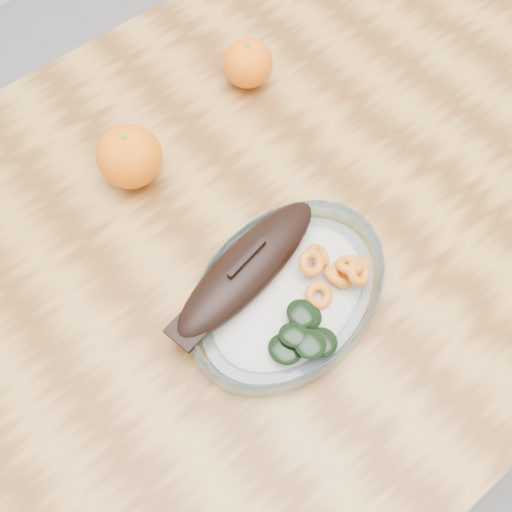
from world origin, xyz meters
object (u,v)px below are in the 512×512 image
Objects in this scene: plated_meal at (287,291)px; orange_left at (129,156)px; dining_table at (270,248)px; orange_right at (248,63)px.

plated_meal is 0.26m from orange_left.
orange_right reaches higher than dining_table.
dining_table is at bearing 48.03° from plated_meal.
plated_meal reaches higher than dining_table.
dining_table is at bearing -56.28° from orange_left.
orange_right is at bearing 9.04° from orange_left.
plated_meal is 8.01× the size of orange_right.
dining_table is 0.23m from orange_left.
orange_right is at bearing 59.02° from dining_table.
orange_left is (-0.04, 0.26, 0.02)m from plated_meal.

